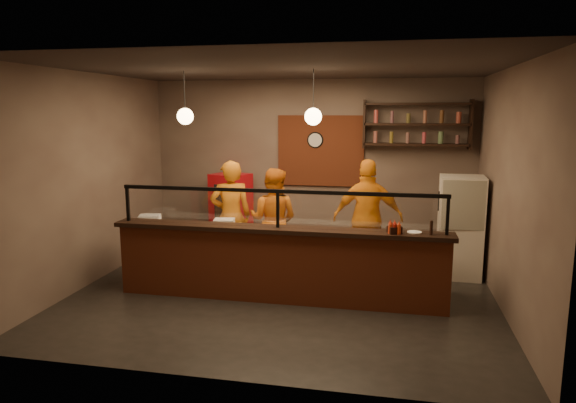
% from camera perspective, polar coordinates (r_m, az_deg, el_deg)
% --- Properties ---
extents(floor, '(6.00, 6.00, 0.00)m').
position_cam_1_polar(floor, '(7.60, -0.61, -10.19)').
color(floor, black).
rests_on(floor, ground).
extents(ceiling, '(6.00, 6.00, 0.00)m').
position_cam_1_polar(ceiling, '(7.16, -0.66, 14.61)').
color(ceiling, '#322A27').
rests_on(ceiling, wall_back).
extents(wall_back, '(6.00, 0.00, 6.00)m').
position_cam_1_polar(wall_back, '(9.65, 2.47, 3.90)').
color(wall_back, '#766456').
rests_on(wall_back, floor).
extents(wall_left, '(0.00, 5.00, 5.00)m').
position_cam_1_polar(wall_left, '(8.36, -21.20, 2.28)').
color(wall_left, '#766456').
rests_on(wall_left, floor).
extents(wall_right, '(0.00, 5.00, 5.00)m').
position_cam_1_polar(wall_right, '(7.21, 23.37, 1.01)').
color(wall_right, '#766456').
rests_on(wall_right, floor).
extents(wall_front, '(6.00, 0.00, 6.00)m').
position_cam_1_polar(wall_front, '(4.83, -6.83, -2.32)').
color(wall_front, '#766456').
rests_on(wall_front, floor).
extents(brick_patch, '(1.60, 0.04, 1.30)m').
position_cam_1_polar(brick_patch, '(9.56, 3.64, 5.64)').
color(brick_patch, '#943E20').
rests_on(brick_patch, wall_back).
extents(service_counter, '(4.60, 0.25, 1.00)m').
position_cam_1_polar(service_counter, '(7.16, -1.12, -7.25)').
color(service_counter, '#943E20').
rests_on(service_counter, floor).
extents(counter_ledge, '(4.70, 0.37, 0.06)m').
position_cam_1_polar(counter_ledge, '(7.03, -1.13, -3.12)').
color(counter_ledge, black).
rests_on(counter_ledge, service_counter).
extents(worktop_cabinet, '(4.60, 0.75, 0.85)m').
position_cam_1_polar(worktop_cabinet, '(7.65, -0.30, -6.70)').
color(worktop_cabinet, gray).
rests_on(worktop_cabinet, floor).
extents(worktop, '(4.60, 0.75, 0.05)m').
position_cam_1_polar(worktop, '(7.54, -0.30, -3.42)').
color(worktop, silver).
rests_on(worktop, worktop_cabinet).
extents(sneeze_guard, '(4.50, 0.05, 0.52)m').
position_cam_1_polar(sneeze_guard, '(6.96, -1.14, -0.39)').
color(sneeze_guard, white).
rests_on(sneeze_guard, counter_ledge).
extents(wall_shelving, '(1.84, 0.28, 0.85)m').
position_cam_1_polar(wall_shelving, '(9.31, 14.08, 8.32)').
color(wall_shelving, black).
rests_on(wall_shelving, wall_back).
extents(wall_clock, '(0.30, 0.04, 0.30)m').
position_cam_1_polar(wall_clock, '(9.55, 3.05, 6.84)').
color(wall_clock, black).
rests_on(wall_clock, wall_back).
extents(pendant_left, '(0.24, 0.24, 0.77)m').
position_cam_1_polar(pendant_left, '(7.78, -11.35, 9.28)').
color(pendant_left, black).
rests_on(pendant_left, ceiling).
extents(pendant_right, '(0.24, 0.24, 0.77)m').
position_cam_1_polar(pendant_right, '(7.26, 2.82, 9.42)').
color(pendant_right, black).
rests_on(pendant_right, ceiling).
extents(cook_left, '(0.79, 0.66, 1.84)m').
position_cam_1_polar(cook_left, '(8.48, -6.36, -1.65)').
color(cook_left, '#C46912').
rests_on(cook_left, floor).
extents(cook_mid, '(0.91, 0.75, 1.71)m').
position_cam_1_polar(cook_mid, '(8.46, -1.64, -2.06)').
color(cook_mid, '#C96212').
rests_on(cook_mid, floor).
extents(cook_right, '(1.13, 0.53, 1.88)m').
position_cam_1_polar(cook_right, '(8.29, 8.87, -1.83)').
color(cook_right, orange).
rests_on(cook_right, floor).
extents(fridge, '(0.70, 0.66, 1.62)m').
position_cam_1_polar(fridge, '(8.60, 18.58, -2.69)').
color(fridge, beige).
rests_on(fridge, floor).
extents(red_cooler, '(0.79, 0.76, 1.47)m').
position_cam_1_polar(red_cooler, '(9.77, -6.34, -1.21)').
color(red_cooler, '#B50C14').
rests_on(red_cooler, floor).
extents(pizza_dough, '(0.59, 0.59, 0.01)m').
position_cam_1_polar(pizza_dough, '(7.50, 6.14, -3.30)').
color(pizza_dough, beige).
rests_on(pizza_dough, worktop).
extents(prep_tub_a, '(0.31, 0.26, 0.14)m').
position_cam_1_polar(prep_tub_a, '(8.26, -15.01, -1.91)').
color(prep_tub_a, white).
rests_on(prep_tub_a, worktop).
extents(prep_tub_b, '(0.36, 0.32, 0.15)m').
position_cam_1_polar(prep_tub_b, '(8.19, -15.17, -1.97)').
color(prep_tub_b, silver).
rests_on(prep_tub_b, worktop).
extents(prep_tub_c, '(0.33, 0.28, 0.15)m').
position_cam_1_polar(prep_tub_c, '(7.68, -7.10, -2.49)').
color(prep_tub_c, silver).
rests_on(prep_tub_c, worktop).
extents(rolling_pin, '(0.39, 0.23, 0.07)m').
position_cam_1_polar(rolling_pin, '(7.77, -6.64, -2.64)').
color(rolling_pin, yellow).
rests_on(rolling_pin, worktop).
extents(condiment_caddy, '(0.20, 0.19, 0.09)m').
position_cam_1_polar(condiment_caddy, '(6.81, 11.75, -3.10)').
color(condiment_caddy, black).
rests_on(condiment_caddy, counter_ledge).
extents(pepper_mill, '(0.04, 0.04, 0.19)m').
position_cam_1_polar(pepper_mill, '(6.82, 15.63, -2.83)').
color(pepper_mill, black).
rests_on(pepper_mill, counter_ledge).
extents(small_plate, '(0.25, 0.25, 0.01)m').
position_cam_1_polar(small_plate, '(6.91, 13.88, -3.33)').
color(small_plate, white).
rests_on(small_plate, counter_ledge).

